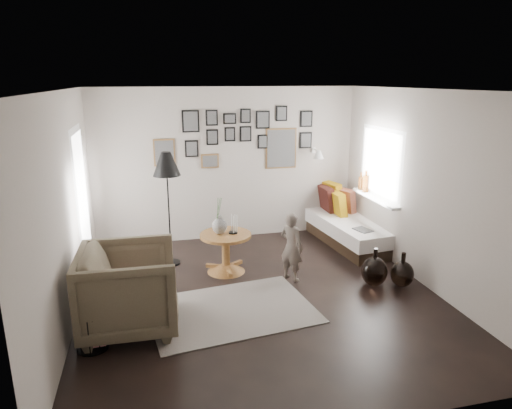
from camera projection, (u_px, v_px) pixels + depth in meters
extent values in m
plane|color=black|center=(261.00, 296.00, 5.90)|extent=(4.80, 4.80, 0.00)
plane|color=#A99E93|center=(227.00, 165.00, 7.81)|extent=(4.50, 0.00, 4.50)
plane|color=#A99E93|center=(342.00, 282.00, 3.31)|extent=(4.50, 0.00, 4.50)
plane|color=#A99E93|center=(65.00, 212.00, 5.05)|extent=(0.00, 4.80, 4.80)
plane|color=#A99E93|center=(425.00, 189.00, 6.06)|extent=(0.00, 4.80, 4.80)
plane|color=white|center=(262.00, 90.00, 5.21)|extent=(4.80, 4.80, 0.00)
plane|color=white|center=(82.00, 205.00, 6.25)|extent=(0.00, 2.14, 2.14)
plane|color=white|center=(82.00, 205.00, 6.25)|extent=(0.00, 1.88, 1.88)
plane|color=white|center=(82.00, 205.00, 6.25)|extent=(0.00, 1.93, 1.93)
plane|color=white|center=(381.00, 163.00, 7.14)|extent=(0.00, 1.30, 1.30)
plane|color=white|center=(381.00, 163.00, 7.14)|extent=(0.00, 1.14, 1.14)
cube|color=white|center=(375.00, 198.00, 7.28)|extent=(0.15, 1.32, 0.04)
cylinder|color=#8C4C14|center=(366.00, 184.00, 7.57)|extent=(0.10, 0.10, 0.28)
cylinder|color=#8C4C14|center=(361.00, 183.00, 7.73)|extent=(0.08, 0.08, 0.22)
cube|color=brown|center=(164.00, 153.00, 7.49)|extent=(0.35, 0.03, 0.45)
cube|color=black|center=(164.00, 153.00, 7.47)|extent=(0.30, 0.01, 0.40)
cube|color=black|center=(191.00, 121.00, 7.46)|extent=(0.28, 0.03, 0.36)
cube|color=black|center=(191.00, 121.00, 7.44)|extent=(0.23, 0.01, 0.31)
cube|color=black|center=(192.00, 149.00, 7.58)|extent=(0.22, 0.03, 0.28)
cube|color=black|center=(192.00, 149.00, 7.56)|extent=(0.17, 0.01, 0.23)
cube|color=black|center=(212.00, 118.00, 7.52)|extent=(0.20, 0.03, 0.26)
cube|color=black|center=(212.00, 118.00, 7.51)|extent=(0.15, 0.01, 0.21)
cube|color=black|center=(212.00, 137.00, 7.61)|extent=(0.20, 0.03, 0.26)
cube|color=black|center=(212.00, 137.00, 7.59)|extent=(0.15, 0.01, 0.21)
cube|color=black|center=(230.00, 119.00, 7.60)|extent=(0.22, 0.03, 0.18)
cube|color=black|center=(230.00, 119.00, 7.58)|extent=(0.17, 0.01, 0.13)
cube|color=black|center=(230.00, 134.00, 7.66)|extent=(0.18, 0.03, 0.24)
cube|color=black|center=(230.00, 134.00, 7.65)|extent=(0.13, 0.01, 0.19)
cube|color=black|center=(245.00, 116.00, 7.65)|extent=(0.18, 0.03, 0.24)
cube|color=black|center=(246.00, 116.00, 7.63)|extent=(0.13, 0.01, 0.19)
cube|color=black|center=(246.00, 134.00, 7.73)|extent=(0.20, 0.03, 0.26)
cube|color=black|center=(246.00, 134.00, 7.71)|extent=(0.15, 0.01, 0.21)
cube|color=black|center=(263.00, 120.00, 7.73)|extent=(0.24, 0.03, 0.30)
cube|color=black|center=(263.00, 120.00, 7.71)|extent=(0.19, 0.01, 0.25)
cube|color=black|center=(263.00, 142.00, 7.83)|extent=(0.18, 0.03, 0.24)
cube|color=black|center=(263.00, 142.00, 7.81)|extent=(0.13, 0.01, 0.19)
cube|color=brown|center=(281.00, 148.00, 7.94)|extent=(0.55, 0.03, 0.70)
cube|color=black|center=(281.00, 149.00, 7.92)|extent=(0.50, 0.01, 0.65)
cube|color=black|center=(281.00, 113.00, 7.78)|extent=(0.20, 0.03, 0.26)
cube|color=black|center=(282.00, 113.00, 7.76)|extent=(0.15, 0.01, 0.21)
cube|color=black|center=(306.00, 119.00, 7.91)|extent=(0.22, 0.03, 0.28)
cube|color=black|center=(307.00, 119.00, 7.89)|extent=(0.17, 0.01, 0.23)
cube|color=black|center=(306.00, 140.00, 8.01)|extent=(0.22, 0.03, 0.28)
cube|color=black|center=(306.00, 140.00, 7.99)|extent=(0.17, 0.01, 0.23)
cube|color=brown|center=(210.00, 161.00, 7.70)|extent=(0.30, 0.03, 0.24)
cube|color=black|center=(210.00, 161.00, 7.69)|extent=(0.25, 0.01, 0.19)
cube|color=white|center=(314.00, 150.00, 8.07)|extent=(0.06, 0.04, 0.10)
cylinder|color=white|center=(316.00, 150.00, 7.96)|extent=(0.02, 0.24, 0.02)
cone|color=white|center=(319.00, 155.00, 7.85)|extent=(0.18, 0.18, 0.14)
cube|color=beige|center=(232.00, 310.00, 5.55)|extent=(2.10, 1.59, 0.01)
cone|color=brown|center=(226.00, 268.00, 6.66)|extent=(0.55, 0.55, 0.11)
cylinder|color=brown|center=(226.00, 252.00, 6.60)|extent=(0.12, 0.12, 0.42)
cylinder|color=brown|center=(226.00, 235.00, 6.53)|extent=(0.74, 0.74, 0.04)
ellipsoid|color=black|center=(220.00, 226.00, 6.49)|extent=(0.21, 0.21, 0.23)
cylinder|color=black|center=(219.00, 217.00, 6.45)|extent=(0.06, 0.06, 0.04)
cylinder|color=black|center=(233.00, 233.00, 6.54)|extent=(0.13, 0.13, 0.02)
cube|color=black|center=(350.00, 238.00, 7.76)|extent=(0.95, 1.89, 0.21)
cube|color=silver|center=(350.00, 226.00, 7.70)|extent=(1.02, 1.95, 0.23)
cube|color=#A06F09|center=(335.00, 195.00, 8.31)|extent=(0.34, 0.57, 0.53)
cube|color=black|center=(330.00, 199.00, 8.20)|extent=(0.21, 0.48, 0.47)
cube|color=maroon|center=(346.00, 201.00, 8.11)|extent=(0.38, 0.50, 0.46)
cube|color=#A06F09|center=(339.00, 204.00, 7.95)|extent=(0.22, 0.45, 0.44)
cube|color=black|center=(363.00, 230.00, 7.14)|extent=(0.28, 0.33, 0.02)
imported|color=brown|center=(129.00, 289.00, 5.03)|extent=(1.08, 1.05, 0.96)
cube|color=white|center=(132.00, 287.00, 5.09)|extent=(0.46, 0.47, 0.20)
cylinder|color=black|center=(172.00, 263.00, 6.95)|extent=(0.27, 0.27, 0.03)
cylinder|color=black|center=(169.00, 216.00, 6.75)|extent=(0.02, 0.02, 1.52)
cone|color=black|center=(166.00, 164.00, 6.54)|extent=(0.40, 0.40, 0.34)
cube|color=black|center=(92.00, 333.00, 4.73)|extent=(0.22, 0.19, 0.29)
cube|color=white|center=(94.00, 334.00, 4.72)|extent=(0.22, 0.09, 0.29)
ellipsoid|color=black|center=(374.00, 271.00, 6.17)|extent=(0.35, 0.35, 0.41)
cylinder|color=black|center=(376.00, 253.00, 6.10)|extent=(0.06, 0.06, 0.13)
ellipsoid|color=black|center=(402.00, 274.00, 6.15)|extent=(0.31, 0.31, 0.36)
cylinder|color=black|center=(404.00, 257.00, 6.08)|extent=(0.06, 0.06, 0.13)
imported|color=#60544C|center=(292.00, 247.00, 6.28)|extent=(0.40, 0.42, 0.97)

